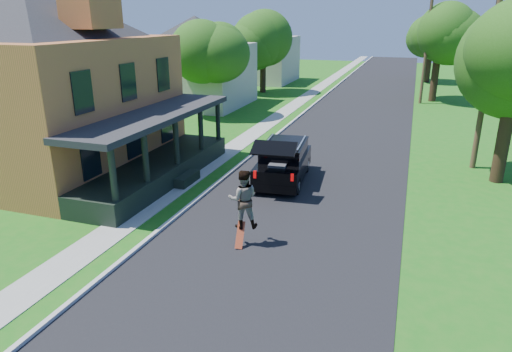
% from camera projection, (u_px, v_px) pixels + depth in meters
% --- Properties ---
extents(ground, '(140.00, 140.00, 0.00)m').
position_uv_depth(ground, '(257.00, 270.00, 13.48)').
color(ground, '#176514').
rests_on(ground, ground).
extents(street, '(8.00, 120.00, 0.02)m').
position_uv_depth(street, '(351.00, 126.00, 31.35)').
color(street, black).
rests_on(street, ground).
extents(curb, '(0.15, 120.00, 0.12)m').
position_uv_depth(curb, '(293.00, 122.00, 32.59)').
color(curb, '#AFAFA9').
rests_on(curb, ground).
extents(sidewalk, '(1.30, 120.00, 0.03)m').
position_uv_depth(sidewalk, '(273.00, 120.00, 33.06)').
color(sidewalk, gray).
rests_on(sidewalk, ground).
extents(front_walk, '(6.50, 1.20, 0.03)m').
position_uv_depth(front_walk, '(109.00, 174.00, 21.74)').
color(front_walk, gray).
rests_on(front_walk, ground).
extents(main_house, '(15.56, 15.56, 10.10)m').
position_uv_depth(main_house, '(38.00, 66.00, 21.13)').
color(main_house, '#CC6D3B').
rests_on(main_house, ground).
extents(neighbor_house_mid, '(12.78, 12.78, 8.30)m').
position_uv_depth(neighbor_house_mid, '(196.00, 54.00, 37.67)').
color(neighbor_house_mid, '#B6AEA1').
rests_on(neighbor_house_mid, ground).
extents(neighbor_house_far, '(12.78, 12.78, 8.30)m').
position_uv_depth(neighbor_house_far, '(258.00, 44.00, 51.96)').
color(neighbor_house_far, '#B6AEA1').
rests_on(neighbor_house_far, ground).
extents(black_suv, '(2.35, 5.17, 2.34)m').
position_uv_depth(black_suv, '(283.00, 162.00, 20.57)').
color(black_suv, black).
rests_on(black_suv, ground).
extents(skateboarder, '(1.16, 1.04, 1.95)m').
position_uv_depth(skateboarder, '(243.00, 199.00, 14.61)').
color(skateboarder, black).
rests_on(skateboarder, ground).
extents(skateboard, '(0.28, 0.59, 0.82)m').
position_uv_depth(skateboard, '(240.00, 236.00, 14.72)').
color(skateboard, '#AF320F').
rests_on(skateboard, ground).
extents(tree_left_mid, '(5.63, 5.37, 7.54)m').
position_uv_depth(tree_left_mid, '(211.00, 48.00, 33.42)').
color(tree_left_mid, black).
rests_on(tree_left_mid, ground).
extents(tree_left_far, '(6.91, 6.64, 8.58)m').
position_uv_depth(tree_left_far, '(263.00, 35.00, 43.72)').
color(tree_left_far, black).
rests_on(tree_left_far, ground).
extents(tree_right_mid, '(6.62, 6.75, 9.08)m').
position_uv_depth(tree_right_mid, '(440.00, 30.00, 38.71)').
color(tree_right_mid, black).
rests_on(tree_right_mid, ground).
extents(tree_right_far, '(6.40, 6.55, 8.10)m').
position_uv_depth(tree_right_far, '(432.00, 35.00, 50.83)').
color(tree_right_far, black).
rests_on(tree_right_far, ground).
extents(utility_pole_near, '(1.67, 0.50, 9.30)m').
position_uv_depth(utility_pole_near, '(488.00, 69.00, 21.09)').
color(utility_pole_near, '#4B3623').
rests_on(utility_pole_near, ground).
extents(utility_pole_far, '(1.55, 0.51, 9.13)m').
position_uv_depth(utility_pole_far, '(427.00, 47.00, 38.06)').
color(utility_pole_far, '#4B3623').
rests_on(utility_pole_far, ground).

